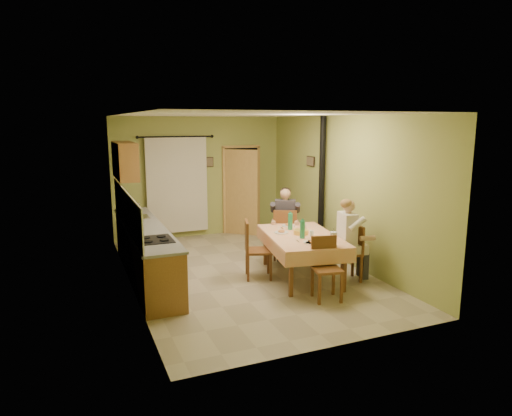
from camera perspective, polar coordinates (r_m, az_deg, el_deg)
name	(u,v)px	position (r m, az deg, el deg)	size (l,w,h in m)	color
floor	(245,272)	(8.34, -1.34, -8.03)	(4.00, 6.00, 0.01)	tan
room_shell	(245,172)	(7.94, -1.40, 4.50)	(4.04, 6.04, 2.82)	#A0A957
kitchen_run	(145,251)	(8.15, -13.70, -5.24)	(0.64, 3.64, 1.56)	brown
upper_cabinets	(125,160)	(9.15, -16.09, 5.73)	(0.35, 1.40, 0.70)	brown
curtain	(177,185)	(10.62, -9.83, 2.90)	(1.70, 0.07, 2.22)	black
doorway	(241,190)	(11.03, -1.85, 2.23)	(0.96, 0.59, 2.15)	black
dining_table	(301,256)	(8.02, 5.69, -6.01)	(1.47, 2.10, 0.76)	#EDA87B
tableware	(305,233)	(7.81, 6.08, -3.07)	(0.71, 1.69, 0.33)	white
chair_far	(285,244)	(9.08, 3.62, -4.55)	(0.60, 0.60, 1.01)	brown
chair_near	(326,281)	(7.12, 8.79, -9.02)	(0.48, 0.48, 0.96)	brown
chair_right	(348,264)	(8.02, 11.47, -6.84)	(0.47, 0.47, 0.96)	brown
chair_left	(258,261)	(7.98, 0.19, -6.68)	(0.56, 0.56, 1.01)	brown
man_far	(285,215)	(8.96, 3.66, -0.90)	(0.65, 0.61, 1.39)	#38333D
man_right	(349,230)	(7.86, 11.54, -2.75)	(0.53, 0.62, 1.39)	silver
stove_flue	(321,204)	(9.42, 8.14, 0.49)	(0.24, 0.24, 2.80)	black
picture_back	(209,162)	(10.83, -5.84, 5.74)	(0.19, 0.03, 0.23)	black
picture_right	(311,161)	(9.86, 6.84, 5.82)	(0.03, 0.31, 0.21)	brown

